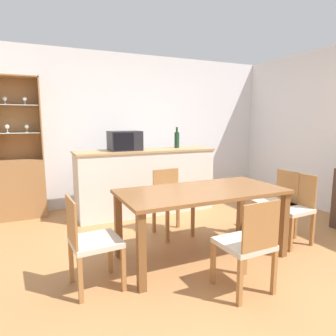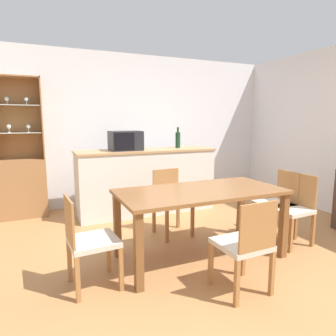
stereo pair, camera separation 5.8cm
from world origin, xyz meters
name	(u,v)px [view 1 (the left image)]	position (x,y,z in m)	size (l,w,h in m)	color
ground_plane	(215,261)	(0.00, 0.00, 0.00)	(18.00, 18.00, 0.00)	#B27A47
wall_back	(133,130)	(0.00, 2.63, 1.27)	(6.80, 0.06, 2.55)	silver
kitchen_counter	(146,181)	(-0.05, 1.91, 0.50)	(2.15, 0.61, 0.99)	silver
display_cabinet	(21,177)	(-1.82, 2.43, 0.61)	(0.65, 0.36, 2.06)	#A37042
dining_table	(202,199)	(-0.08, 0.17, 0.64)	(1.72, 0.84, 0.73)	brown
dining_chair_side_right_far	(277,203)	(1.09, 0.29, 0.42)	(0.42, 0.42, 0.82)	beige
dining_chair_side_left_near	(91,242)	(-1.25, 0.04, 0.42)	(0.43, 0.43, 0.82)	beige
dining_chair_head_far	(171,202)	(-0.08, 0.90, 0.42)	(0.43, 0.43, 0.82)	beige
dining_chair_side_right_near	(293,208)	(1.09, 0.04, 0.42)	(0.42, 0.42, 0.82)	beige
dining_chair_head_near	(247,244)	(-0.08, -0.57, 0.42)	(0.41, 0.41, 0.82)	beige
microwave	(125,141)	(-0.38, 1.91, 1.14)	(0.47, 0.36, 0.29)	#232328
wine_bottle	(177,140)	(0.52, 1.95, 1.13)	(0.08, 0.08, 0.34)	#193D23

